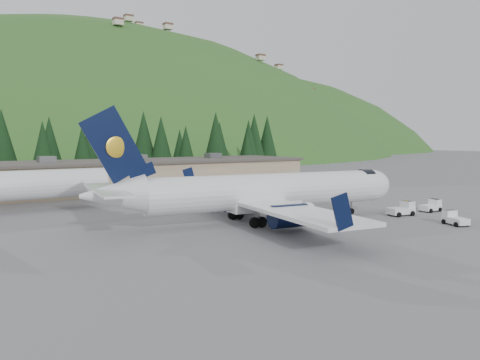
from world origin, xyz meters
name	(u,v)px	position (x,y,z in m)	size (l,w,h in m)	color
ground	(271,221)	(0.00, 0.00, 0.00)	(600.00, 600.00, 0.00)	slate
airliner	(262,193)	(-1.03, 0.15, 3.15)	(35.60, 33.53, 11.82)	white
baggage_tug_a	(403,209)	(15.00, -5.29, 0.73)	(3.26, 2.23, 1.64)	white
baggage_tug_b	(432,206)	(20.50, -5.29, 0.65)	(2.75, 1.68, 1.46)	white
baggage_tug_c	(454,219)	(14.47, -11.96, 0.64)	(2.22, 2.94, 1.42)	white
terminal_building	(110,176)	(-5.01, 38.00, 2.62)	(71.00, 17.00, 6.10)	gray
ramp_worker	(406,207)	(15.97, -4.95, 0.86)	(0.63, 0.41, 1.71)	yellow
tree_line	(112,145)	(3.26, 61.51, 7.56)	(113.88, 18.57, 14.36)	black
hills	(119,305)	(53.34, 207.38, -82.80)	(614.00, 330.00, 300.00)	#335923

